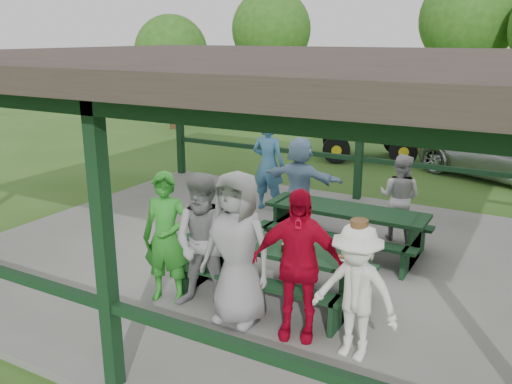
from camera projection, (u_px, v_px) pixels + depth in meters
The scene contains 18 objects.
ground at pixel (280, 263), 8.85m from camera, with size 90.00×90.00×0.00m, color #30551A.
concrete_slab at pixel (280, 260), 8.83m from camera, with size 10.00×8.00×0.10m, color slate.
pavilion_structure at pixel (282, 65), 7.96m from camera, with size 10.60×8.60×3.24m.
picnic_table_near at pixel (274, 263), 7.44m from camera, with size 2.57×1.39×0.75m.
picnic_table_far at pixel (345, 224), 8.98m from camera, with size 2.64×1.39×0.75m.
table_setting at pixel (273, 241), 7.39m from camera, with size 2.33×0.45×0.10m.
contestant_green at pixel (166, 238), 7.20m from camera, with size 0.65×0.43×1.79m, color #298825.
contestant_grey_left at pixel (206, 243), 6.96m from camera, with size 0.89×0.69×1.83m, color gray.
contestant_grey_mid at pixel (237, 249), 6.62m from camera, with size 0.95×0.62×1.95m, color gray.
contestant_red at pixel (297, 264), 6.30m from camera, with size 1.08×0.45×1.84m, color #B50520.
contestant_white_fedora at pixel (356, 292), 5.91m from camera, with size 1.07×0.69×1.62m.
spectator_lblue at pixel (300, 181), 10.14m from camera, with size 1.57×0.50×1.70m, color #7B9CBF.
spectator_blue at pixel (268, 165), 11.03m from camera, with size 0.69×0.45×1.90m, color teal.
spectator_grey at pixel (400, 197), 9.43m from camera, with size 0.75×0.58×1.54m, color #959598.
farm_trailer at pixel (368, 135), 16.16m from camera, with size 4.00×2.64×1.41m.
tree_far_left at pixel (271, 30), 24.64m from camera, with size 3.60×3.60×5.63m.
tree_left at pixel (468, 20), 22.37m from camera, with size 3.96×3.96×6.19m.
tree_edge_left at pixel (171, 52), 20.76m from camera, with size 2.79×2.79×4.36m.
Camera 1 is at (3.64, -7.33, 3.59)m, focal length 38.00 mm.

